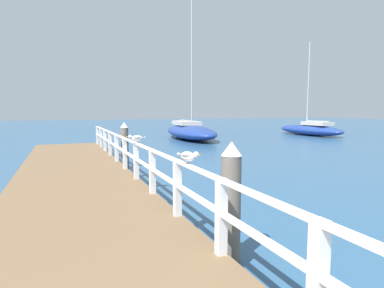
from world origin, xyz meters
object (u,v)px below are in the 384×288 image
dock_piling_near (231,202)px  seagull_background (137,138)px  seagull_foreground (188,156)px  boat_0 (310,129)px  boat_3 (190,131)px  dock_piling_far (125,145)px

dock_piling_near → seagull_background: size_ratio=3.68×
seagull_foreground → boat_0: (18.56, 16.80, -0.94)m
seagull_foreground → boat_3: boat_3 is taller
dock_piling_far → seagull_foreground: bearing=-93.0°
boat_0 → boat_3: bearing=177.2°
dock_piling_near → seagull_background: bearing=95.4°
dock_piling_near → seagull_background: dock_piling_near is taller
dock_piling_near → boat_0: bearing=43.9°
seagull_background → boat_0: 22.88m
seagull_foreground → boat_3: 19.17m
boat_0 → dock_piling_near: bearing=-134.5°
seagull_foreground → boat_3: size_ratio=0.04×
dock_piling_far → seagull_foreground: (-0.38, -7.22, 0.58)m
dock_piling_far → seagull_background: bearing=-95.9°
dock_piling_near → boat_3: 19.63m
dock_piling_near → boat_0: boat_0 is taller
boat_0 → boat_3: (-11.19, 0.87, 0.07)m
seagull_background → boat_0: bearing=-37.9°
dock_piling_far → boat_0: boat_0 is taller
dock_piling_near → dock_piling_far: 7.89m
seagull_background → boat_3: boat_3 is taller
dock_piling_near → boat_3: bearing=69.2°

